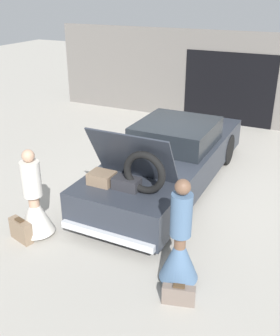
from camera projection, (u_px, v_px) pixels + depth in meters
ground_plane at (169, 183)px, 8.66m from camera, size 40.00×40.00×0.00m
garage_wall_back at (230, 79)px, 11.99m from camera, size 12.00×0.14×2.80m
car at (170, 158)px, 8.41m from camera, size 1.84×5.39×1.80m
person_left at (35, 206)px, 6.64m from camera, size 0.62×0.62×1.59m
person_right at (180, 247)px, 5.54m from camera, size 0.57×0.57×1.66m
suitcase_beside_left_person at (21, 230)px, 6.64m from camera, size 0.49×0.27×0.41m
suitcase_beside_right_person at (179, 295)px, 5.31m from camera, size 0.47×0.24×0.31m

